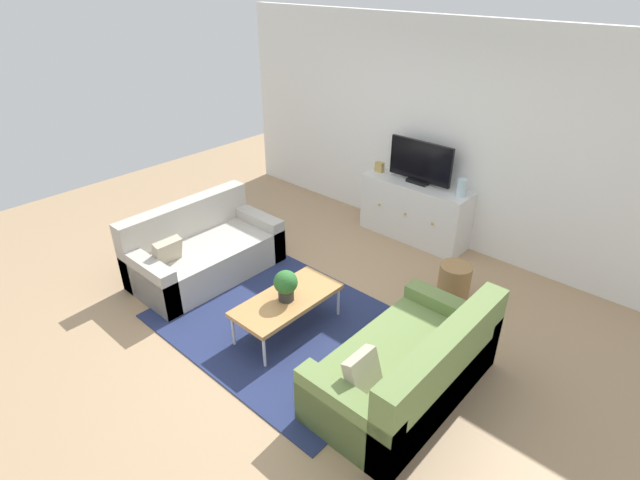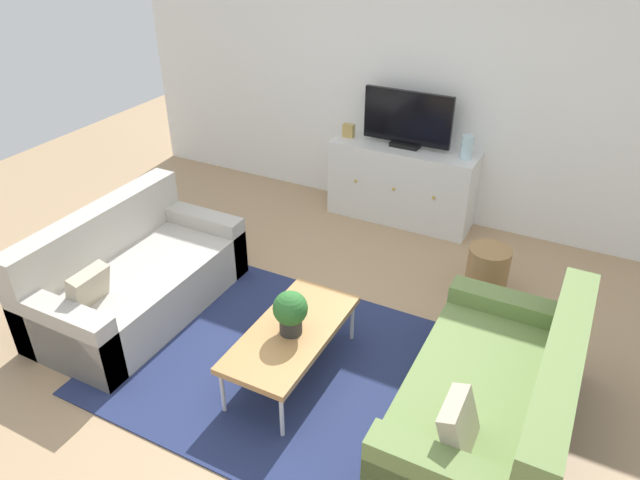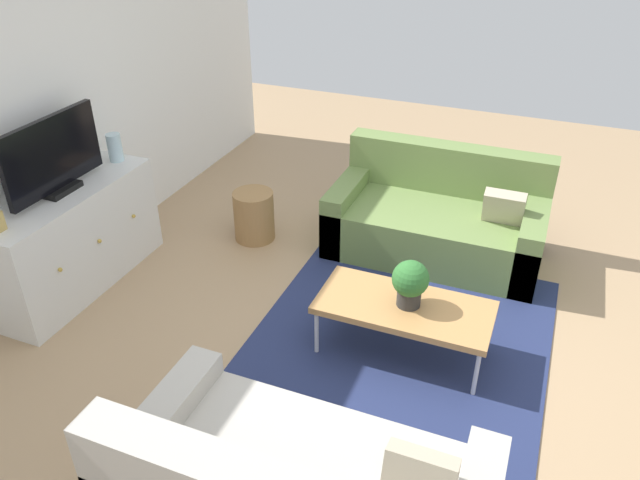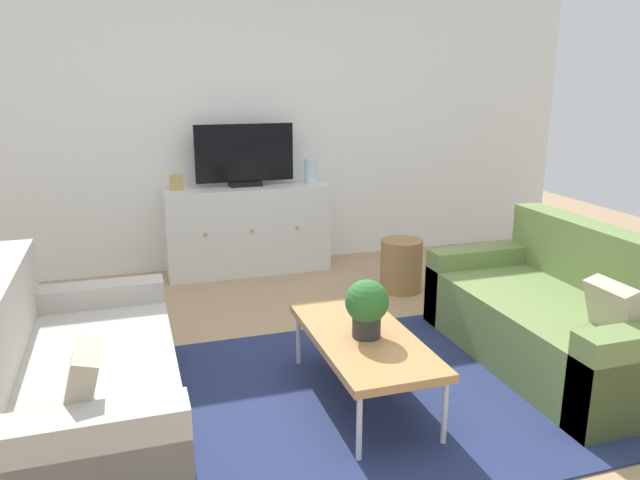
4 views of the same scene
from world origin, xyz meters
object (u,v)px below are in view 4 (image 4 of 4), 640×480
object	(u,v)px
couch_right_side	(567,319)
tv_console	(247,229)
potted_plant	(367,306)
mantel_clock	(176,182)
flat_screen_tv	(244,156)
glass_vase	(311,171)
couch_left_side	(61,390)
coffee_table	(363,340)
wicker_basket	(401,265)

from	to	relation	value
couch_right_side	tv_console	world-z (taller)	couch_right_side
potted_plant	mantel_clock	world-z (taller)	mantel_clock
mantel_clock	couch_right_side	bearing A→B (deg)	-48.44
flat_screen_tv	glass_vase	size ratio (longest dim) A/B	3.99
tv_console	glass_vase	world-z (taller)	glass_vase
couch_left_side	mantel_clock	bearing A→B (deg)	72.01
glass_vase	mantel_clock	world-z (taller)	glass_vase
coffee_table	couch_left_side	bearing A→B (deg)	176.99
wicker_basket	flat_screen_tv	bearing A→B (deg)	139.84
couch_left_side	glass_vase	bearing A→B (deg)	50.51
coffee_table	mantel_clock	distance (m)	2.61
flat_screen_tv	couch_right_side	bearing A→B (deg)	-57.73
coffee_table	flat_screen_tv	distance (m)	2.57
couch_left_side	flat_screen_tv	size ratio (longest dim) A/B	1.94
couch_right_side	tv_console	distance (m)	2.82
tv_console	glass_vase	xyz separation A→B (m)	(0.59, 0.00, 0.49)
wicker_basket	coffee_table	bearing A→B (deg)	-121.42
tv_console	flat_screen_tv	size ratio (longest dim) A/B	1.66
couch_left_side	coffee_table	distance (m)	1.51
flat_screen_tv	coffee_table	bearing A→B (deg)	-86.70
mantel_clock	coffee_table	bearing A→B (deg)	-73.31
coffee_table	potted_plant	size ratio (longest dim) A/B	3.52
couch_left_side	tv_console	distance (m)	2.74
couch_right_side	glass_vase	distance (m)	2.62
couch_right_side	coffee_table	distance (m)	1.37
glass_vase	wicker_basket	world-z (taller)	glass_vase
couch_left_side	potted_plant	distance (m)	1.54
glass_vase	couch_left_side	bearing A→B (deg)	-129.49
coffee_table	mantel_clock	xyz separation A→B (m)	(-0.74, 2.45, 0.48)
couch_left_side	tv_console	size ratio (longest dim) A/B	1.17
potted_plant	tv_console	bearing A→B (deg)	93.49
tv_console	flat_screen_tv	xyz separation A→B (m)	(-0.00, 0.02, 0.65)
glass_vase	mantel_clock	bearing A→B (deg)	180.00
coffee_table	potted_plant	xyz separation A→B (m)	(0.01, -0.02, 0.20)
glass_vase	flat_screen_tv	bearing A→B (deg)	178.07
couch_left_side	mantel_clock	distance (m)	2.56
tv_console	mantel_clock	bearing A→B (deg)	180.00
coffee_table	tv_console	bearing A→B (deg)	93.33
flat_screen_tv	mantel_clock	bearing A→B (deg)	-178.07
coffee_table	glass_vase	bearing A→B (deg)	79.60
couch_right_side	flat_screen_tv	world-z (taller)	flat_screen_tv
couch_right_side	mantel_clock	xyz separation A→B (m)	(-2.10, 2.37, 0.57)
couch_left_side	glass_vase	world-z (taller)	glass_vase
potted_plant	wicker_basket	xyz separation A→B (m)	(0.94, 1.57, -0.34)
couch_left_side	wicker_basket	size ratio (longest dim) A/B	3.90
couch_right_side	glass_vase	world-z (taller)	glass_vase
couch_right_side	flat_screen_tv	distance (m)	2.93
glass_vase	mantel_clock	distance (m)	1.19
couch_left_side	couch_right_side	size ratio (longest dim) A/B	1.00
glass_vase	potted_plant	bearing A→B (deg)	-100.13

